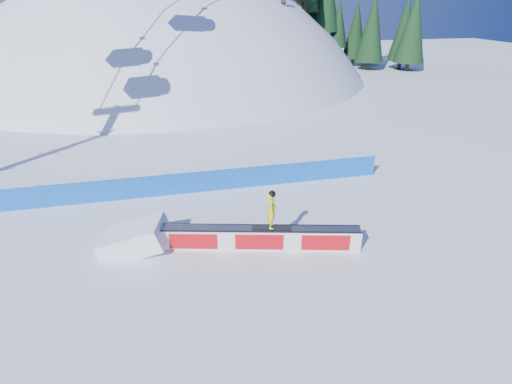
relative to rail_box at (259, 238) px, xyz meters
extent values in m
plane|color=white|center=(-2.63, 1.46, -0.49)|extent=(160.00, 160.00, 0.00)
sphere|color=white|center=(-2.63, 43.46, -18.49)|extent=(64.00, 64.00, 64.00)
cylinder|color=#332214|center=(14.46, 38.62, 8.73)|extent=(0.50, 0.50, 1.40)
cylinder|color=#332214|center=(16.71, 44.66, 7.57)|extent=(0.50, 0.50, 1.40)
cylinder|color=#332214|center=(17.66, 41.80, 6.80)|extent=(0.50, 0.50, 1.40)
cylinder|color=#332214|center=(19.19, 41.92, 5.47)|extent=(0.50, 0.50, 1.40)
cylinder|color=#332214|center=(21.26, 43.32, 3.40)|extent=(0.50, 0.50, 1.40)
cone|color=black|center=(21.26, 43.32, 7.38)|extent=(2.98, 2.98, 6.76)
cylinder|color=#332214|center=(22.30, 42.34, 2.14)|extent=(0.50, 0.50, 1.40)
cone|color=black|center=(22.30, 42.34, 7.73)|extent=(4.40, 4.40, 9.99)
cylinder|color=#332214|center=(25.13, 43.08, 0.11)|extent=(0.50, 0.50, 1.40)
cone|color=black|center=(25.13, 43.08, 5.26)|extent=(4.00, 4.00, 9.10)
cylinder|color=#332214|center=(25.46, 45.88, 0.11)|extent=(0.50, 0.50, 1.40)
cone|color=black|center=(25.46, 45.88, 4.87)|extent=(3.67, 3.67, 8.33)
cylinder|color=#332214|center=(28.77, 43.19, 0.11)|extent=(0.50, 0.50, 1.40)
cone|color=black|center=(28.77, 43.19, 3.85)|extent=(2.76, 2.76, 6.28)
cylinder|color=#332214|center=(29.80, 38.83, 0.11)|extent=(0.50, 0.50, 1.40)
cone|color=black|center=(29.80, 38.83, 4.01)|extent=(2.90, 2.90, 6.60)
cylinder|color=#332214|center=(32.19, 46.90, 0.11)|extent=(0.50, 0.50, 1.40)
cone|color=black|center=(32.19, 46.90, 4.98)|extent=(3.76, 3.76, 8.54)
cube|color=blue|center=(-2.63, 5.96, 0.11)|extent=(22.00, 0.03, 1.20)
cylinder|color=#45517C|center=(-9.63, 5.96, 0.16)|extent=(0.05, 0.05, 1.30)
cylinder|color=#45517C|center=(-7.63, 5.96, 0.16)|extent=(0.05, 0.05, 1.30)
cylinder|color=#45517C|center=(-5.63, 5.96, 0.16)|extent=(0.05, 0.05, 1.30)
cylinder|color=#45517C|center=(-3.63, 5.96, 0.16)|extent=(0.05, 0.05, 1.30)
cylinder|color=#45517C|center=(-1.63, 5.96, 0.16)|extent=(0.05, 0.05, 1.30)
cylinder|color=#45517C|center=(0.37, 5.96, 0.16)|extent=(0.05, 0.05, 1.30)
cylinder|color=#45517C|center=(2.37, 5.96, 0.16)|extent=(0.05, 0.05, 1.30)
cylinder|color=#45517C|center=(4.37, 5.96, 0.16)|extent=(0.05, 0.05, 1.30)
cylinder|color=#45517C|center=(6.37, 5.96, 0.16)|extent=(0.05, 0.05, 1.30)
cylinder|color=#45517C|center=(8.37, 5.96, 0.16)|extent=(0.05, 0.05, 1.30)
cube|color=white|center=(0.00, 0.00, -0.02)|extent=(8.21, 2.56, 0.94)
cube|color=#91949E|center=(0.00, 0.00, 0.47)|extent=(8.13, 2.57, 0.04)
cube|color=black|center=(-0.07, -0.27, 0.48)|extent=(8.09, 2.09, 0.06)
cube|color=black|center=(0.07, 0.27, 0.48)|extent=(8.09, 2.09, 0.06)
cube|color=red|center=(-0.07, -0.26, -0.02)|extent=(7.68, 1.97, 0.70)
cube|color=red|center=(0.07, 0.26, -0.02)|extent=(7.68, 1.97, 0.70)
cube|color=black|center=(0.48, -0.12, 0.52)|extent=(1.63, 0.68, 0.03)
imported|color=#FFF20D|center=(0.48, -0.12, 1.32)|extent=(0.54, 0.66, 1.56)
sphere|color=black|center=(0.48, -0.12, 2.04)|extent=(0.29, 0.29, 0.29)
camera|label=1|loc=(-3.35, -13.61, 8.97)|focal=28.00mm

